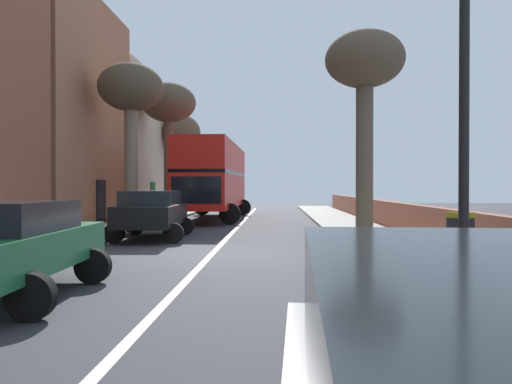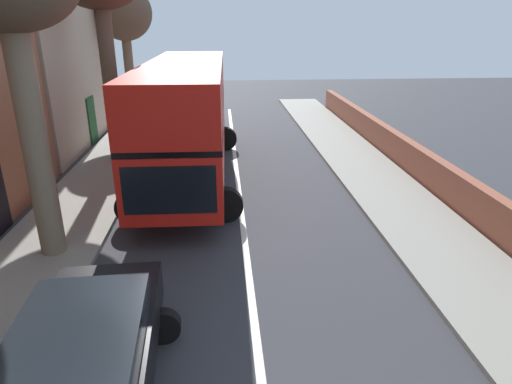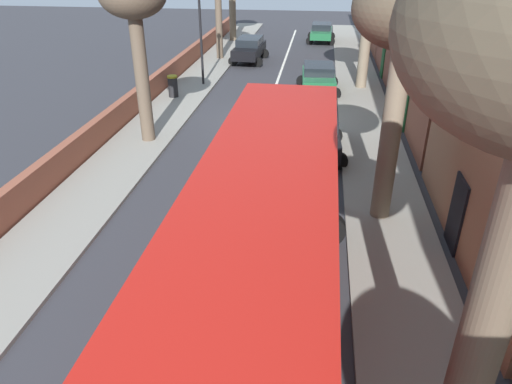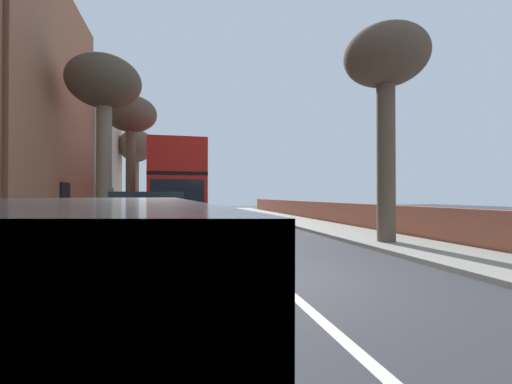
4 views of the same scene
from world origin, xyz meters
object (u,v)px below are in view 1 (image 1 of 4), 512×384
(double_decker_bus, at_px, (214,176))
(lamppost_right, at_px, (464,40))
(litter_bin_right, at_px, (460,241))
(parked_car_green_left_1, at_px, (7,243))
(parked_car_black_left_3, at_px, (152,211))
(street_tree_left_6, at_px, (169,107))
(street_tree_left_0, at_px, (131,95))
(street_tree_left_4, at_px, (181,135))
(street_tree_right_1, at_px, (365,71))

(double_decker_bus, height_order, lamppost_right, lamppost_right)
(double_decker_bus, bearing_deg, litter_bin_right, -67.45)
(parked_car_green_left_1, height_order, lamppost_right, lamppost_right)
(parked_car_green_left_1, xyz_separation_m, parked_car_black_left_3, (0.00, 8.92, 0.05))
(double_decker_bus, xyz_separation_m, lamppost_right, (6.00, -19.67, 1.45))
(street_tree_left_6, relative_size, litter_bin_right, 6.92)
(parked_car_green_left_1, height_order, litter_bin_right, parked_car_green_left_1)
(parked_car_black_left_3, distance_m, street_tree_left_0, 7.17)
(parked_car_black_left_3, xyz_separation_m, street_tree_left_6, (-2.30, 13.01, 5.65))
(double_decker_bus, height_order, parked_car_black_left_3, double_decker_bus)
(parked_car_black_left_3, relative_size, street_tree_left_4, 0.63)
(street_tree_left_0, height_order, street_tree_right_1, street_tree_left_0)
(litter_bin_right, bearing_deg, double_decker_bus, 112.55)
(parked_car_black_left_3, xyz_separation_m, litter_bin_right, (7.80, -6.62, -0.24))
(litter_bin_right, bearing_deg, street_tree_left_4, 112.15)
(parked_car_green_left_1, distance_m, parked_car_black_left_3, 8.92)
(lamppost_right, bearing_deg, street_tree_right_1, 88.37)
(parked_car_green_left_1, height_order, street_tree_right_1, street_tree_right_1)
(parked_car_black_left_3, relative_size, litter_bin_right, 3.80)
(street_tree_left_0, bearing_deg, double_decker_bus, 61.53)
(parked_car_black_left_3, height_order, street_tree_left_6, street_tree_left_6)
(parked_car_green_left_1, height_order, street_tree_left_0, street_tree_left_0)
(lamppost_right, bearing_deg, parked_car_green_left_1, 175.71)
(double_decker_bus, height_order, street_tree_right_1, street_tree_right_1)
(parked_car_green_left_1, distance_m, street_tree_right_1, 12.03)
(street_tree_left_4, relative_size, lamppost_right, 1.11)
(double_decker_bus, relative_size, parked_car_green_left_1, 2.72)
(parked_car_green_left_1, bearing_deg, street_tree_right_1, 50.55)
(parked_car_green_left_1, bearing_deg, double_decker_bus, 87.62)
(street_tree_left_6, bearing_deg, double_decker_bus, -41.77)
(street_tree_right_1, xyz_separation_m, litter_bin_right, (0.74, -6.27, -4.84))
(street_tree_left_6, distance_m, lamppost_right, 24.37)
(parked_car_green_left_1, relative_size, street_tree_left_0, 0.58)
(parked_car_green_left_1, height_order, parked_car_black_left_3, parked_car_black_left_3)
(street_tree_left_0, height_order, litter_bin_right, street_tree_left_0)
(parked_car_black_left_3, bearing_deg, street_tree_left_4, 98.11)
(double_decker_bus, bearing_deg, parked_car_green_left_1, -92.38)
(parked_car_green_left_1, xyz_separation_m, street_tree_left_0, (-2.15, 13.72, 4.91))
(parked_car_black_left_3, relative_size, street_tree_right_1, 0.65)
(double_decker_bus, height_order, street_tree_left_4, street_tree_left_4)
(street_tree_right_1, bearing_deg, street_tree_left_0, 150.80)
(parked_car_green_left_1, relative_size, street_tree_left_4, 0.59)
(parked_car_black_left_3, height_order, lamppost_right, lamppost_right)
(double_decker_bus, height_order, street_tree_left_0, street_tree_left_0)
(lamppost_right, relative_size, litter_bin_right, 5.50)
(street_tree_left_4, height_order, litter_bin_right, street_tree_left_4)
(lamppost_right, height_order, litter_bin_right, lamppost_right)
(street_tree_left_0, bearing_deg, parked_car_green_left_1, -81.08)
(street_tree_left_6, bearing_deg, street_tree_left_4, 94.07)
(street_tree_left_0, bearing_deg, street_tree_left_4, 92.35)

